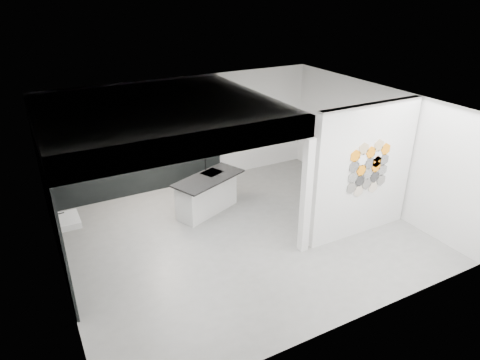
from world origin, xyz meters
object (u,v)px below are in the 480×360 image
(partition_panel, at_px, (364,172))
(kettle, at_px, (170,137))
(wall_basin, at_px, (68,221))
(glass_bowl, at_px, (193,134))
(kitchen_island, at_px, (207,194))
(utensil_cup, at_px, (113,147))
(bottle_dark, at_px, (119,145))
(glass_vase, at_px, (194,133))
(stockpot, at_px, (99,148))

(partition_panel, height_order, kettle, partition_panel)
(wall_basin, bearing_deg, glass_bowl, 31.56)
(kitchen_island, height_order, utensil_cup, utensil_cup)
(glass_bowl, bearing_deg, utensil_cup, 180.00)
(partition_panel, bearing_deg, utensil_cup, 136.64)
(kettle, distance_m, bottle_dark, 1.26)
(partition_panel, height_order, glass_vase, partition_panel)
(wall_basin, bearing_deg, kettle, 36.70)
(kitchen_island, xyz_separation_m, bottle_dark, (-1.52, 1.55, 0.93))
(kettle, distance_m, glass_bowl, 0.59)
(partition_panel, xyz_separation_m, wall_basin, (-5.46, 1.80, -0.55))
(partition_panel, relative_size, wall_basin, 4.67)
(glass_bowl, bearing_deg, kitchen_island, -102.33)
(utensil_cup, bearing_deg, glass_vase, 0.00)
(wall_basin, xyz_separation_m, utensil_cup, (1.37, 2.07, 0.51))
(stockpot, bearing_deg, kettle, 0.00)
(partition_panel, distance_m, glass_vase, 4.39)
(glass_vase, bearing_deg, stockpot, 180.00)
(stockpot, bearing_deg, utensil_cup, 0.00)
(kettle, xyz_separation_m, bottle_dark, (-1.26, 0.00, -0.01))
(glass_vase, bearing_deg, kettle, 180.00)
(wall_basin, bearing_deg, bottle_dark, 53.90)
(glass_bowl, height_order, utensil_cup, glass_bowl)
(stockpot, xyz_separation_m, glass_vase, (2.35, 0.00, -0.03))
(bottle_dark, bearing_deg, stockpot, 180.00)
(partition_panel, relative_size, stockpot, 12.24)
(kitchen_island, height_order, kettle, kettle)
(partition_panel, xyz_separation_m, kettle, (-2.69, 3.87, -0.00))
(wall_basin, relative_size, glass_bowl, 4.24)
(kitchen_island, height_order, stockpot, stockpot)
(partition_panel, bearing_deg, glass_vase, 118.23)
(wall_basin, bearing_deg, utensil_cup, 56.40)
(stockpot, relative_size, bottle_dark, 1.63)
(glass_vase, bearing_deg, utensil_cup, 180.00)
(stockpot, relative_size, utensil_cup, 2.67)
(partition_panel, bearing_deg, kettle, 124.88)
(glass_vase, height_order, bottle_dark, bottle_dark)
(stockpot, distance_m, utensil_cup, 0.33)
(kettle, xyz_separation_m, glass_vase, (0.62, 0.00, -0.01))
(glass_bowl, relative_size, utensil_cup, 1.65)
(wall_basin, distance_m, stockpot, 2.38)
(glass_vase, bearing_deg, wall_basin, -148.65)
(partition_panel, height_order, wall_basin, partition_panel)
(kettle, relative_size, glass_vase, 1.37)
(glass_bowl, distance_m, bottle_dark, 1.86)
(partition_panel, relative_size, kitchen_island, 1.53)
(glass_bowl, bearing_deg, stockpot, 180.00)
(glass_bowl, height_order, glass_vase, glass_vase)
(bottle_dark, height_order, utensil_cup, bottle_dark)
(bottle_dark, bearing_deg, glass_bowl, 0.00)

